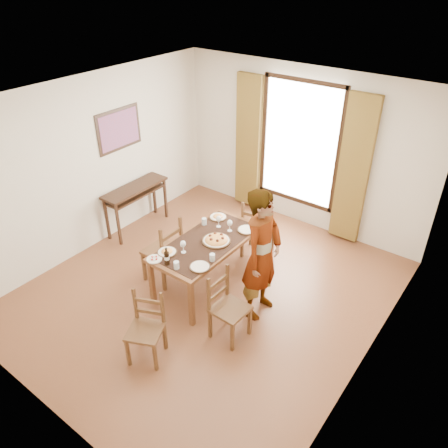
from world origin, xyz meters
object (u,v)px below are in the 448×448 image
Objects in this scene: dining_table at (207,246)px; man at (262,255)px; console_table at (135,193)px; pasta_platter at (216,238)px.

dining_table is 0.91m from man.
dining_table is at bearing 87.92° from man.
console_table is at bearing 165.91° from dining_table.
man is at bearing -9.74° from console_table.
console_table is 1.99m from dining_table.
console_table is 2.87m from man.
console_table is 2.09m from pasta_platter.
console_table is 0.66× the size of man.
dining_table is 0.91× the size of man.
man is 0.79m from pasta_platter.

